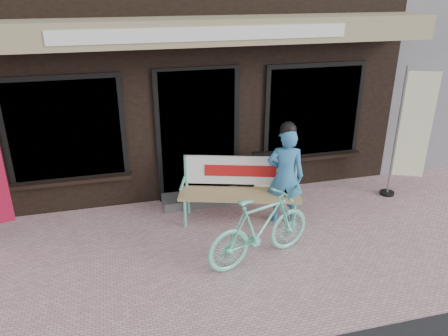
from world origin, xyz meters
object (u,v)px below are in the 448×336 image
object	(u,v)px
person	(285,174)
bicycle	(260,228)
nobori_cream	(411,132)
menu_stand	(265,176)
bench	(240,184)

from	to	relation	value
person	bicycle	bearing A→B (deg)	-107.99
nobori_cream	menu_stand	distance (m)	2.47
bench	nobori_cream	size ratio (longest dim) A/B	0.85
bench	menu_stand	world-z (taller)	bench
nobori_cream	person	bearing A→B (deg)	-150.98
person	bicycle	distance (m)	1.15
person	bench	bearing A→B (deg)	178.56
bicycle	nobori_cream	distance (m)	3.25
nobori_cream	menu_stand	world-z (taller)	nobori_cream
bicycle	nobori_cream	bearing A→B (deg)	-85.76
bench	person	size ratio (longest dim) A/B	1.17
nobori_cream	menu_stand	size ratio (longest dim) A/B	2.55
person	menu_stand	bearing A→B (deg)	114.19
bicycle	nobori_cream	world-z (taller)	nobori_cream
menu_stand	bench	bearing A→B (deg)	-133.38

